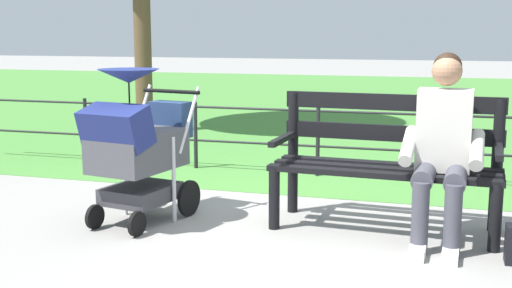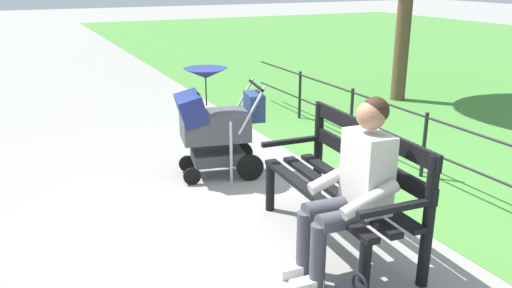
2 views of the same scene
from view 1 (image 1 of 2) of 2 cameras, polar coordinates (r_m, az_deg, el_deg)
name	(u,v)px [view 1 (image 1 of 2)]	position (r m, az deg, el deg)	size (l,w,h in m)	color
ground_plane	(274,222)	(4.90, 1.64, -6.88)	(60.00, 60.00, 0.00)	gray
grass_lawn	(386,102)	(13.46, 11.38, 3.63)	(40.00, 16.00, 0.01)	#478438
park_bench	(387,156)	(4.75, 11.46, -1.07)	(1.62, 0.67, 0.96)	black
person_on_bench	(443,143)	(4.49, 16.13, 0.08)	(0.55, 0.74, 1.28)	#42424C
stroller	(137,145)	(4.82, -10.43, -0.05)	(0.65, 0.96, 1.15)	black
park_fence	(346,135)	(6.33, 7.95, 0.76)	(7.77, 0.04, 0.70)	black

